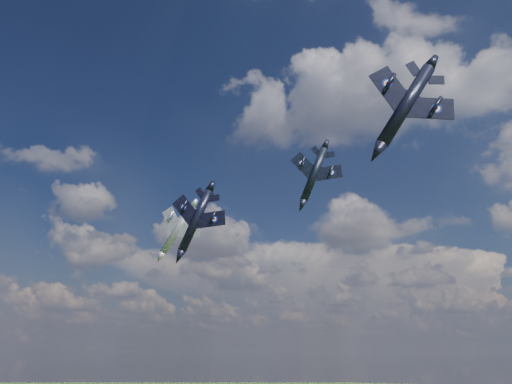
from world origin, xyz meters
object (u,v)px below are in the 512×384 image
at_px(jet_right_navy, 406,105).
at_px(jet_high_navy, 314,174).
at_px(jet_lead_navy, 196,220).
at_px(jet_left_silver, 178,229).

distance_m(jet_right_navy, jet_high_navy, 33.69).
height_order(jet_lead_navy, jet_left_silver, jet_left_silver).
bearing_deg(jet_left_silver, jet_right_navy, -38.35).
xyz_separation_m(jet_lead_navy, jet_high_navy, (19.84, 5.71, 7.44)).
xyz_separation_m(jet_right_navy, jet_left_silver, (-48.64, 31.31, -1.90)).
bearing_deg(jet_right_navy, jet_left_silver, 126.27).
height_order(jet_lead_navy, jet_right_navy, jet_right_navy).
distance_m(jet_lead_navy, jet_left_silver, 13.74).
distance_m(jet_lead_navy, jet_right_navy, 44.63).
relative_size(jet_lead_navy, jet_left_silver, 1.06).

